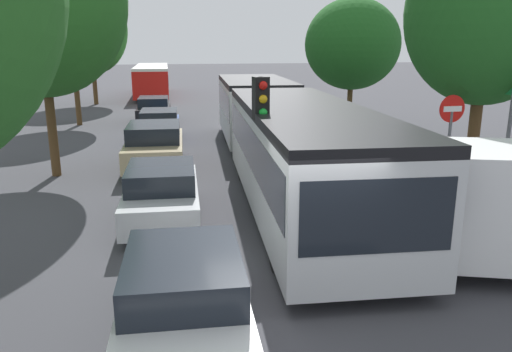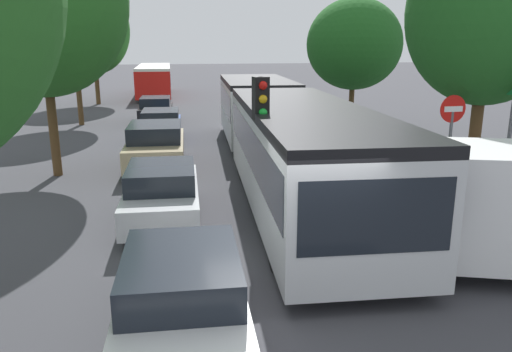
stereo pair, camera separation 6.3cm
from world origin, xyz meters
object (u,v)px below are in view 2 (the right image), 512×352
queued_car_tan (156,145)px  queued_car_blue (161,125)px  queued_car_black (156,109)px  tree_left_distant (92,31)px  queued_car_white (182,298)px  no_entry_sign (451,132)px  tree_right_mid (354,47)px  tree_right_near (489,13)px  traffic_light (261,120)px  queued_car_silver (162,193)px  tree_left_far (74,27)px  tree_left_mid (37,5)px  city_bus_rear (154,78)px  articulated_bus (278,127)px

queued_car_tan → queued_car_blue: size_ratio=1.12×
queued_car_black → tree_left_distant: 10.79m
queued_car_white → queued_car_black: size_ratio=1.01×
no_entry_sign → tree_right_mid: tree_right_mid is taller
queued_car_black → tree_right_mid: size_ratio=0.65×
tree_right_near → traffic_light: bearing=-162.5°
queued_car_silver → no_entry_sign: 7.42m
queued_car_tan → tree_right_mid: 11.36m
queued_car_white → no_entry_sign: no_entry_sign is taller
queued_car_silver → tree_left_far: bearing=17.2°
no_entry_sign → tree_left_mid: (-10.58, 4.98, 3.28)m
queued_car_blue → tree_left_far: (-3.93, 5.34, 4.17)m
queued_car_blue → queued_car_silver: bearing=-177.3°
queued_car_silver → tree_right_near: (8.79, 1.01, 4.16)m
tree_left_mid → tree_left_far: tree_left_mid is taller
city_bus_rear → tree_left_far: (-3.87, -14.25, 3.46)m
city_bus_rear → tree_left_distant: (-3.98, -5.01, 3.49)m
queued_car_black → no_entry_sign: 17.39m
queued_car_black → tree_left_far: (-3.77, -0.09, 4.16)m
queued_car_silver → tree_right_near: 9.78m
tree_right_mid → articulated_bus: bearing=-126.5°
queued_car_blue → tree_right_mid: size_ratio=0.65×
city_bus_rear → queued_car_white: city_bus_rear is taller
queued_car_blue → tree_left_mid: tree_left_mid is taller
queued_car_white → tree_left_distant: size_ratio=0.50×
queued_car_blue → city_bus_rear: bearing=4.0°
queued_car_white → traffic_light: traffic_light is taller
tree_left_mid → tree_right_near: 12.68m
tree_right_near → queued_car_tan: bearing=153.6°
queued_car_silver → queued_car_black: 15.69m
tree_right_mid → tree_left_distant: bearing=133.6°
no_entry_sign → tree_left_far: size_ratio=0.37×
tree_right_mid → tree_left_mid: bearing=-153.5°
queued_car_blue → tree_right_near: tree_right_near is taller
queued_car_black → tree_right_mid: (9.16, -4.55, 3.26)m
tree_left_distant → queued_car_black: bearing=-67.0°
queued_car_tan → queued_car_white: bearing=-175.0°
queued_car_tan → no_entry_sign: bearing=-122.6°
queued_car_tan → tree_left_distant: (-3.76, 19.44, 4.12)m
queued_car_white → tree_left_distant: (-3.99, 29.98, 4.19)m
tree_left_distant → tree_left_mid: bearing=-88.3°
queued_car_white → no_entry_sign: bearing=-50.9°
queued_car_black → tree_right_near: size_ratio=0.55×
queued_car_white → queued_car_tan: queued_car_tan is taller
tree_left_far → tree_right_near: tree_left_far is taller
queued_car_white → tree_right_mid: size_ratio=0.66×
queued_car_blue → queued_car_black: (-0.16, 5.43, 0.00)m
queued_car_silver → city_bus_rear: bearing=3.5°
queued_car_white → queued_car_blue: (0.04, 15.40, -0.01)m
queued_car_tan → queued_car_blue: 4.87m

